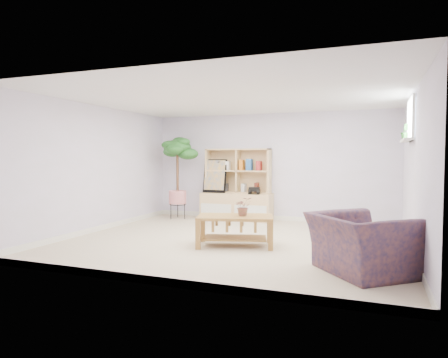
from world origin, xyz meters
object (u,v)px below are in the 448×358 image
(floor_tree, at_px, (178,178))
(armchair, at_px, (360,240))
(coffee_table, at_px, (235,231))
(storage_unit, at_px, (237,184))

(floor_tree, bearing_deg, armchair, -37.58)
(coffee_table, xyz_separation_m, floor_tree, (-2.18, 2.25, 0.71))
(floor_tree, xyz_separation_m, armchair, (4.09, -3.15, -0.54))
(storage_unit, xyz_separation_m, armchair, (2.76, -3.47, -0.40))
(storage_unit, relative_size, coffee_table, 1.36)
(coffee_table, height_order, armchair, armchair)
(coffee_table, height_order, floor_tree, floor_tree)
(storage_unit, bearing_deg, coffee_table, -71.64)
(floor_tree, distance_m, armchair, 5.19)
(floor_tree, bearing_deg, coffee_table, -45.91)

